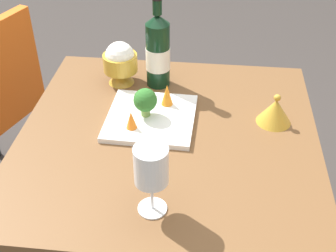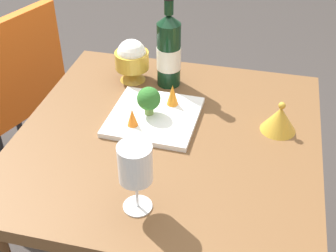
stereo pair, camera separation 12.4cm
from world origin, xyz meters
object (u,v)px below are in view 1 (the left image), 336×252
(rice_bowl_lid, at_px, (275,111))
(wine_glass, at_px, (151,167))
(rice_bowl, at_px, (120,62))
(carrot_garnish_right, at_px, (131,120))
(wine_bottle, at_px, (158,50))
(serving_plate, at_px, (151,118))
(broccoli_floret, at_px, (145,101))
(carrot_garnish_left, at_px, (167,95))

(rice_bowl_lid, bearing_deg, wine_glass, -38.98)
(rice_bowl, distance_m, carrot_garnish_right, 0.28)
(rice_bowl, bearing_deg, wine_bottle, 91.89)
(serving_plate, distance_m, broccoli_floret, 0.06)
(wine_bottle, distance_m, wine_glass, 0.55)
(rice_bowl, height_order, carrot_garnish_right, rice_bowl)
(carrot_garnish_left, bearing_deg, wine_bottle, -162.22)
(wine_glass, bearing_deg, carrot_garnish_right, -160.74)
(serving_plate, bearing_deg, broccoli_floret, -96.46)
(carrot_garnish_right, bearing_deg, wine_glass, 19.26)
(wine_bottle, height_order, carrot_garnish_left, wine_bottle)
(wine_bottle, relative_size, serving_plate, 1.20)
(carrot_garnish_left, distance_m, carrot_garnish_right, 0.16)
(wine_bottle, bearing_deg, carrot_garnish_right, -8.68)
(broccoli_floret, bearing_deg, serving_plate, 83.54)
(wine_glass, height_order, broccoli_floret, wine_glass)
(broccoli_floret, bearing_deg, rice_bowl_lid, 94.53)
(rice_bowl_lid, xyz_separation_m, carrot_garnish_right, (0.10, -0.40, 0.00))
(wine_bottle, bearing_deg, wine_glass, 5.86)
(broccoli_floret, xyz_separation_m, carrot_garnish_left, (-0.06, 0.05, -0.02))
(rice_bowl, xyz_separation_m, carrot_garnish_left, (0.13, 0.17, -0.02))
(wine_bottle, height_order, rice_bowl, wine_bottle)
(wine_glass, relative_size, carrot_garnish_left, 2.72)
(serving_plate, relative_size, broccoli_floret, 2.99)
(carrot_garnish_left, relative_size, carrot_garnish_right, 1.24)
(serving_plate, bearing_deg, wine_bottle, -178.83)
(rice_bowl_lid, relative_size, carrot_garnish_right, 1.88)
(rice_bowl, height_order, broccoli_floret, rice_bowl)
(wine_bottle, distance_m, carrot_garnish_right, 0.28)
(rice_bowl_lid, relative_size, carrot_garnish_left, 1.52)
(broccoli_floret, relative_size, carrot_garnish_left, 1.30)
(wine_bottle, height_order, wine_glass, wine_bottle)
(rice_bowl, relative_size, broccoli_floret, 1.65)
(wine_glass, distance_m, carrot_garnish_right, 0.31)
(wine_bottle, height_order, carrot_garnish_right, wine_bottle)
(wine_glass, relative_size, broccoli_floret, 2.09)
(serving_plate, relative_size, carrot_garnish_left, 3.90)
(wine_glass, bearing_deg, rice_bowl_lid, 141.02)
(wine_bottle, relative_size, wine_glass, 1.72)
(wine_glass, relative_size, serving_plate, 0.70)
(serving_plate, height_order, broccoli_floret, broccoli_floret)
(wine_bottle, xyz_separation_m, carrot_garnish_left, (0.14, 0.04, -0.07))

